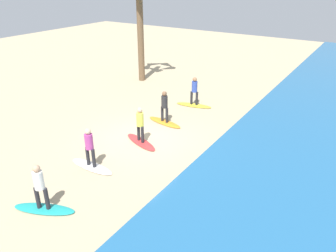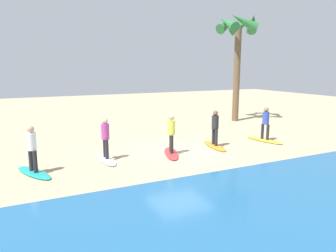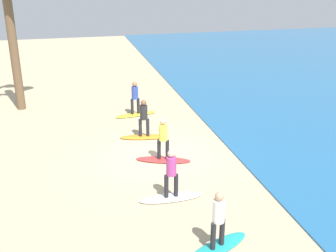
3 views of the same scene
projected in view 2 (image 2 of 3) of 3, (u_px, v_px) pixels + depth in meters
name	position (u px, v px, depth m)	size (l,w,h in m)	color
ground_plane	(179.00, 152.00, 13.99)	(60.00, 60.00, 0.00)	tan
surfboard_yellow	(265.00, 140.00, 16.12)	(2.10, 0.56, 0.09)	yellow
surfer_yellow	(266.00, 121.00, 15.94)	(0.32, 0.45, 1.64)	#232328
surfboard_orange	(215.00, 146.00, 14.96)	(2.10, 0.56, 0.09)	orange
surfer_orange	(215.00, 125.00, 14.78)	(0.32, 0.46, 1.64)	#232328
surfboard_red	(171.00, 153.00, 13.68)	(2.10, 0.56, 0.09)	red
surfer_red	(171.00, 131.00, 13.49)	(0.32, 0.44, 1.64)	#232328
surfboard_white	(106.00, 159.00, 12.84)	(2.10, 0.56, 0.09)	white
surfer_white	(105.00, 135.00, 12.66)	(0.32, 0.46, 1.64)	#232328
surfboard_teal	(34.00, 173.00, 11.18)	(2.10, 0.56, 0.09)	teal
surfer_teal	(32.00, 145.00, 11.00)	(0.32, 0.43, 1.64)	#232328
palm_tree	(238.00, 35.00, 21.10)	(2.88, 3.03, 7.23)	brown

